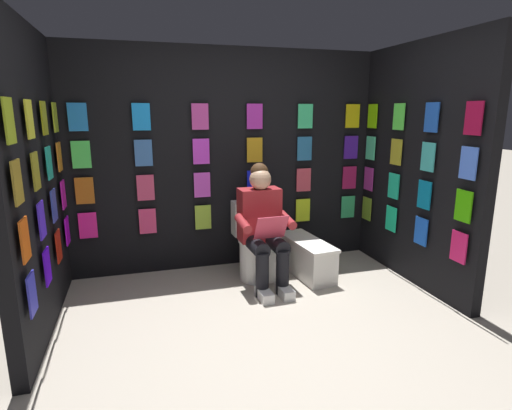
% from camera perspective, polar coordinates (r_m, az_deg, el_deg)
% --- Properties ---
extents(ground_plane, '(30.00, 30.00, 0.00)m').
position_cam_1_polar(ground_plane, '(3.12, 3.92, -19.56)').
color(ground_plane, '#B2A899').
extents(display_wall_back, '(3.38, 0.14, 2.32)m').
position_cam_1_polar(display_wall_back, '(4.43, -4.08, 6.22)').
color(display_wall_back, black).
rests_on(display_wall_back, ground).
extents(display_wall_left, '(0.14, 1.78, 2.32)m').
position_cam_1_polar(display_wall_left, '(4.29, 21.58, 5.13)').
color(display_wall_left, black).
rests_on(display_wall_left, ground).
extents(display_wall_right, '(0.14, 1.78, 2.32)m').
position_cam_1_polar(display_wall_right, '(3.48, -28.71, 2.83)').
color(display_wall_right, black).
rests_on(display_wall_right, ground).
extents(toilet, '(0.41, 0.56, 0.77)m').
position_cam_1_polar(toilet, '(4.22, -0.02, -5.69)').
color(toilet, white).
rests_on(toilet, ground).
extents(person_reading, '(0.54, 0.69, 1.19)m').
position_cam_1_polar(person_reading, '(3.93, 1.01, -2.91)').
color(person_reading, maroon).
rests_on(person_reading, ground).
extents(comic_longbox_near, '(0.37, 0.84, 0.37)m').
position_cam_1_polar(comic_longbox_near, '(4.33, 7.06, -7.21)').
color(comic_longbox_near, white).
rests_on(comic_longbox_near, ground).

